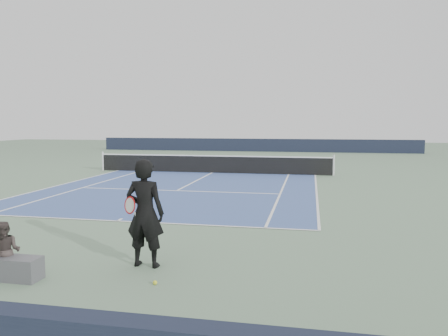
% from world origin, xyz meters
% --- Properties ---
extents(ground, '(80.00, 80.00, 0.00)m').
position_xyz_m(ground, '(0.00, 0.00, 0.00)').
color(ground, slate).
extents(court_surface, '(10.97, 23.77, 0.01)m').
position_xyz_m(court_surface, '(0.00, 0.00, 0.01)').
color(court_surface, '#3D5691').
rests_on(court_surface, ground).
extents(tennis_net, '(12.90, 0.10, 1.07)m').
position_xyz_m(tennis_net, '(0.00, 0.00, 0.50)').
color(tennis_net, silver).
rests_on(tennis_net, ground).
extents(windscreen_far, '(30.00, 0.25, 1.20)m').
position_xyz_m(windscreen_far, '(0.00, 17.88, 0.60)').
color(windscreen_far, black).
rests_on(windscreen_far, ground).
extents(tennis_player, '(0.85, 0.58, 2.06)m').
position_xyz_m(tennis_player, '(2.18, -15.29, 1.03)').
color(tennis_player, black).
rests_on(tennis_player, ground).
extents(tennis_ball, '(0.07, 0.07, 0.07)m').
position_xyz_m(tennis_ball, '(2.69, -16.18, 0.04)').
color(tennis_ball, yellow).
rests_on(tennis_ball, ground).
extents(spectator_bench, '(1.31, 0.72, 1.07)m').
position_xyz_m(spectator_bench, '(0.03, -16.42, 0.35)').
color(spectator_bench, '#515156').
rests_on(spectator_bench, ground).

